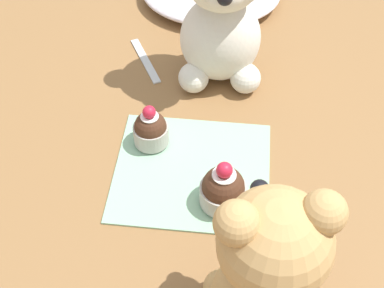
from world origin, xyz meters
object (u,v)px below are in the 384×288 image
object	(u,v)px
teddy_bear_cream	(222,8)
cupcake_near_tan_bear	(223,189)
teddy_bear_tan	(268,269)
cupcake_near_cream_bear	(151,129)
teaspoon	(145,60)

from	to	relation	value
teddy_bear_cream	cupcake_near_tan_bear	size ratio (longest dim) A/B	3.48
teddy_bear_cream	cupcake_near_tan_bear	xyz separation A→B (m)	(0.02, -0.24, -0.09)
teddy_bear_tan	cupcake_near_cream_bear	world-z (taller)	teddy_bear_tan
teddy_bear_cream	teaspoon	bearing A→B (deg)	165.58
teddy_bear_cream	cupcake_near_tan_bear	distance (m)	0.26
teddy_bear_cream	teddy_bear_tan	size ratio (longest dim) A/B	1.13
cupcake_near_tan_bear	teaspoon	bearing A→B (deg)	118.42
teddy_bear_tan	teaspoon	bearing A→B (deg)	-79.28
cupcake_near_cream_bear	cupcake_near_tan_bear	size ratio (longest dim) A/B	0.91
teddy_bear_cream	teddy_bear_tan	bearing A→B (deg)	-84.80
teddy_bear_tan	cupcake_near_cream_bear	distance (m)	0.29
cupcake_near_cream_bear	cupcake_near_tan_bear	bearing A→B (deg)	-40.61
teddy_bear_cream	teaspoon	size ratio (longest dim) A/B	2.18
cupcake_near_cream_bear	teaspoon	xyz separation A→B (m)	(-0.04, 0.17, -0.03)
teddy_bear_tan	teaspoon	xyz separation A→B (m)	(-0.19, 0.40, -0.11)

